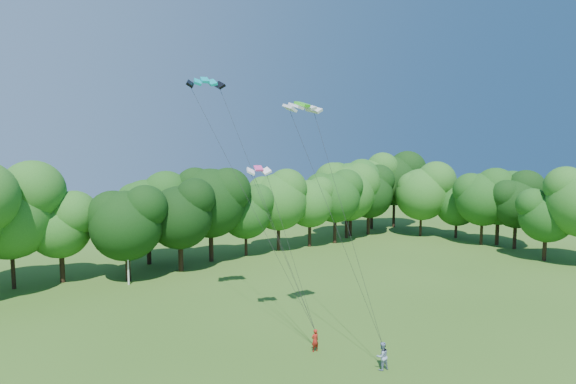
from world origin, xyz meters
TOP-DOWN VIEW (x-y plane):
  - utility_pole at (-3.32, 32.01)m, footprint 1.35×0.61m
  - kite_flyer_left at (1.67, 9.00)m, footprint 0.60×0.42m
  - kite_flyer_right at (3.29, 4.50)m, footprint 0.99×0.84m
  - kite_teal at (-1.52, 18.21)m, footprint 3.03×2.05m
  - kite_green at (1.93, 10.76)m, footprint 2.68×1.23m
  - kite_pink at (0.27, 13.66)m, footprint 1.90×1.39m
  - tree_back_center at (3.03, 33.43)m, footprint 7.79×7.79m
  - tree_back_east at (33.16, 36.36)m, footprint 9.66×9.66m
  - tree_flank_east at (44.88, 18.57)m, footprint 7.84×7.84m

SIDE VIEW (x-z plane):
  - kite_flyer_left at x=1.67m, z-range 0.00..1.57m
  - kite_flyer_right at x=3.29m, z-range 0.00..1.78m
  - utility_pole at x=-3.32m, z-range 0.13..7.24m
  - tree_back_center at x=3.03m, z-range 1.41..12.74m
  - tree_flank_east at x=44.88m, z-range 1.42..12.82m
  - tree_back_east at x=33.16m, z-range 1.75..15.81m
  - kite_pink at x=0.27m, z-range 12.19..12.59m
  - kite_green at x=1.93m, z-range 16.57..17.05m
  - kite_teal at x=-1.52m, z-range 18.68..19.32m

